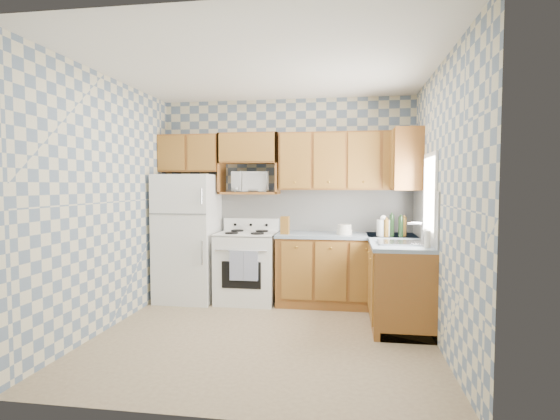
% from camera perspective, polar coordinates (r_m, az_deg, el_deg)
% --- Properties ---
extents(floor, '(3.40, 3.40, 0.00)m').
position_cam_1_polar(floor, '(4.64, -2.10, -16.13)').
color(floor, '#7B644B').
rests_on(floor, ground).
extents(back_wall, '(3.40, 0.02, 2.70)m').
position_cam_1_polar(back_wall, '(5.96, 0.76, 1.43)').
color(back_wall, slate).
rests_on(back_wall, ground).
extents(right_wall, '(0.02, 3.20, 2.70)m').
position_cam_1_polar(right_wall, '(4.39, 20.21, 0.56)').
color(right_wall, slate).
rests_on(right_wall, ground).
extents(backsplash_back, '(2.60, 0.02, 0.56)m').
position_cam_1_polar(backsplash_back, '(5.91, 4.59, -0.05)').
color(backsplash_back, silver).
rests_on(backsplash_back, back_wall).
extents(backsplash_right, '(0.02, 1.60, 0.56)m').
position_cam_1_polar(backsplash_right, '(5.18, 18.31, -0.68)').
color(backsplash_right, silver).
rests_on(backsplash_right, right_wall).
extents(refrigerator, '(0.75, 0.70, 1.68)m').
position_cam_1_polar(refrigerator, '(5.97, -11.94, -3.55)').
color(refrigerator, silver).
rests_on(refrigerator, floor).
extents(stove_body, '(0.76, 0.65, 0.90)m').
position_cam_1_polar(stove_body, '(5.83, -4.31, -7.54)').
color(stove_body, silver).
rests_on(stove_body, floor).
extents(cooktop, '(0.76, 0.65, 0.02)m').
position_cam_1_polar(cooktop, '(5.76, -4.33, -3.09)').
color(cooktop, silver).
rests_on(cooktop, stove_body).
extents(backguard, '(0.76, 0.08, 0.17)m').
position_cam_1_polar(backguard, '(6.02, -3.74, -1.90)').
color(backguard, silver).
rests_on(backguard, cooktop).
extents(dish_towel_left, '(0.18, 0.02, 0.37)m').
position_cam_1_polar(dish_towel_left, '(5.49, -5.68, -7.22)').
color(dish_towel_left, navy).
rests_on(dish_towel_left, stove_body).
extents(dish_towel_right, '(0.18, 0.02, 0.37)m').
position_cam_1_polar(dish_towel_right, '(5.45, -3.82, -7.29)').
color(dish_towel_right, navy).
rests_on(dish_towel_right, stove_body).
extents(base_cabinets_back, '(1.75, 0.60, 0.88)m').
position_cam_1_polar(base_cabinets_back, '(5.71, 8.64, -7.90)').
color(base_cabinets_back, brown).
rests_on(base_cabinets_back, floor).
extents(base_cabinets_right, '(0.60, 1.60, 0.88)m').
position_cam_1_polar(base_cabinets_right, '(5.25, 15.00, -8.96)').
color(base_cabinets_right, brown).
rests_on(base_cabinets_right, floor).
extents(countertop_back, '(1.77, 0.63, 0.04)m').
position_cam_1_polar(countertop_back, '(5.63, 8.68, -3.31)').
color(countertop_back, slate).
rests_on(countertop_back, base_cabinets_back).
extents(countertop_right, '(0.63, 1.60, 0.04)m').
position_cam_1_polar(countertop_right, '(5.17, 15.02, -3.97)').
color(countertop_right, slate).
rests_on(countertop_right, base_cabinets_right).
extents(upper_cabinets_back, '(1.75, 0.33, 0.74)m').
position_cam_1_polar(upper_cabinets_back, '(5.74, 8.77, 6.31)').
color(upper_cabinets_back, brown).
rests_on(upper_cabinets_back, back_wall).
extents(upper_cabinets_fridge, '(0.82, 0.33, 0.50)m').
position_cam_1_polar(upper_cabinets_fridge, '(6.13, -11.58, 7.21)').
color(upper_cabinets_fridge, brown).
rests_on(upper_cabinets_fridge, back_wall).
extents(upper_cabinets_right, '(0.33, 0.70, 0.74)m').
position_cam_1_polar(upper_cabinets_right, '(5.60, 16.09, 6.30)').
color(upper_cabinets_right, brown).
rests_on(upper_cabinets_right, right_wall).
extents(microwave_shelf, '(0.80, 0.33, 0.03)m').
position_cam_1_polar(microwave_shelf, '(5.88, -4.00, 2.22)').
color(microwave_shelf, brown).
rests_on(microwave_shelf, back_wall).
extents(microwave, '(0.56, 0.44, 0.27)m').
position_cam_1_polar(microwave, '(5.91, -3.98, 3.70)').
color(microwave, silver).
rests_on(microwave, microwave_shelf).
extents(sink, '(0.48, 0.40, 0.03)m').
position_cam_1_polar(sink, '(4.82, 15.54, -4.20)').
color(sink, '#B7B7BC').
rests_on(sink, countertop_right).
extents(window, '(0.02, 0.66, 0.86)m').
position_cam_1_polar(window, '(4.83, 19.00, 2.00)').
color(window, silver).
rests_on(window, right_wall).
extents(bottle_0, '(0.06, 0.06, 0.27)m').
position_cam_1_polar(bottle_0, '(5.46, 14.38, -1.97)').
color(bottle_0, black).
rests_on(bottle_0, countertop_back).
extents(bottle_1, '(0.06, 0.06, 0.25)m').
position_cam_1_polar(bottle_1, '(5.42, 15.50, -2.13)').
color(bottle_1, black).
rests_on(bottle_1, countertop_back).
extents(bottle_2, '(0.06, 0.06, 0.23)m').
position_cam_1_polar(bottle_2, '(5.52, 15.89, -2.12)').
color(bottle_2, brown).
rests_on(bottle_2, countertop_back).
extents(bottle_3, '(0.06, 0.06, 0.21)m').
position_cam_1_polar(bottle_3, '(5.38, 13.71, -2.32)').
color(bottle_3, brown).
rests_on(bottle_3, countertop_back).
extents(knife_block, '(0.11, 0.11, 0.23)m').
position_cam_1_polar(knife_block, '(5.55, 0.66, -2.00)').
color(knife_block, brown).
rests_on(knife_block, countertop_back).
extents(electric_kettle, '(0.16, 0.16, 0.20)m').
position_cam_1_polar(electric_kettle, '(5.46, 13.32, -2.30)').
color(electric_kettle, silver).
rests_on(electric_kettle, countertop_back).
extents(food_containers, '(0.19, 0.19, 0.13)m').
position_cam_1_polar(food_containers, '(5.55, 8.41, -2.54)').
color(food_containers, beige).
rests_on(food_containers, countertop_back).
extents(soap_bottle, '(0.06, 0.06, 0.17)m').
position_cam_1_polar(soap_bottle, '(4.57, 18.71, -3.64)').
color(soap_bottle, beige).
rests_on(soap_bottle, countertop_right).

